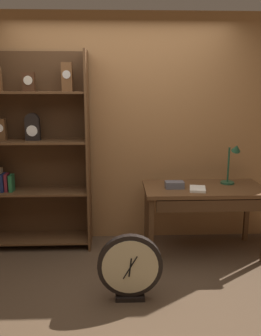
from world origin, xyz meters
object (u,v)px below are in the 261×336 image
object	(u,v)px
open_repair_manual	(198,189)
bookshelf	(32,152)
desk_lamp	(232,162)
workbench	(204,195)
toolbox_small	(174,185)
round_clock_large	(130,267)

from	to	relation	value
open_repair_manual	bookshelf	bearing A→B (deg)	178.99
bookshelf	desk_lamp	world-z (taller)	bookshelf
workbench	toolbox_small	bearing A→B (deg)	-179.42
workbench	round_clock_large	bearing A→B (deg)	-133.24
workbench	round_clock_large	size ratio (longest dim) A/B	2.15
bookshelf	open_repair_manual	bearing A→B (deg)	-12.40
workbench	round_clock_large	xyz separation A→B (m)	(-0.83, -0.88, -0.36)
toolbox_small	bookshelf	bearing A→B (deg)	168.90
open_repair_manual	toolbox_small	bearing A→B (deg)	170.61
toolbox_small	round_clock_large	world-z (taller)	toolbox_small
open_repair_manual	desk_lamp	bearing A→B (deg)	38.79
open_repair_manual	round_clock_large	size ratio (longest dim) A/B	0.37
workbench	toolbox_small	world-z (taller)	toolbox_small
bookshelf	toolbox_small	xyz separation A→B (m)	(1.55, -0.30, -0.31)
desk_lamp	open_repair_manual	distance (m)	0.53
bookshelf	round_clock_large	bearing A→B (deg)	-48.62
workbench	open_repair_manual	bearing A→B (deg)	-136.54
workbench	desk_lamp	xyz separation A→B (m)	(0.32, 0.13, 0.33)
desk_lamp	toolbox_small	size ratio (longest dim) A/B	2.37
open_repair_manual	round_clock_large	bearing A→B (deg)	-121.45
bookshelf	workbench	world-z (taller)	bookshelf
round_clock_large	toolbox_small	bearing A→B (deg)	60.13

